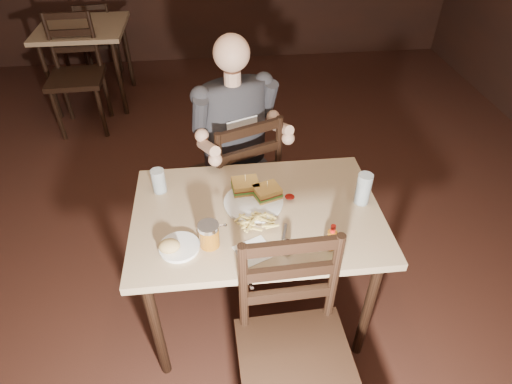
{
  "coord_description": "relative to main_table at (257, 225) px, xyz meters",
  "views": [
    {
      "loc": [
        0.12,
        -1.74,
        2.12
      ],
      "look_at": [
        0.29,
        -0.22,
        0.85
      ],
      "focal_mm": 30.0,
      "sensor_mm": 36.0,
      "label": 1
    }
  ],
  "objects": [
    {
      "name": "chair_far",
      "position": [
        -0.07,
        0.64,
        -0.2
      ],
      "size": [
        0.6,
        0.62,
        0.98
      ],
      "primitive_type": null,
      "rotation": [
        0.0,
        0.0,
        3.51
      ],
      "color": "black",
      "rests_on": "ground"
    },
    {
      "name": "bg_table",
      "position": [
        -1.36,
        2.77,
        -0.0
      ],
      "size": [
        0.8,
        0.8,
        0.77
      ],
      "rotation": [
        0.0,
        0.0,
        0.01
      ],
      "color": "tan",
      "rests_on": "ground"
    },
    {
      "name": "bg_chair_far",
      "position": [
        -1.36,
        3.32,
        -0.26
      ],
      "size": [
        0.44,
        0.48,
        0.85
      ],
      "primitive_type": null,
      "rotation": [
        0.0,
        0.0,
        3.27
      ],
      "color": "black",
      "rests_on": "ground"
    },
    {
      "name": "pepper_shaker",
      "position": [
        0.27,
        -0.26,
        0.11
      ],
      "size": [
        0.03,
        0.03,
        0.06
      ],
      "primitive_type": null,
      "rotation": [
        0.0,
        0.0,
        0.0
      ],
      "color": "#38332D",
      "rests_on": "main_table"
    },
    {
      "name": "fork",
      "position": [
        0.1,
        -0.18,
        0.09
      ],
      "size": [
        0.06,
        0.16,
        0.01
      ],
      "primitive_type": "cube",
      "rotation": [
        0.0,
        0.0,
        -0.29
      ],
      "color": "silver",
      "rests_on": "napkin"
    },
    {
      "name": "syrup_dispenser",
      "position": [
        -0.22,
        -0.19,
        0.14
      ],
      "size": [
        0.09,
        0.09,
        0.12
      ],
      "primitive_type": null,
      "rotation": [
        0.0,
        0.0,
        0.0
      ],
      "color": "#8A4E0F",
      "rests_on": "main_table"
    },
    {
      "name": "glass_left",
      "position": [
        -0.46,
        0.21,
        0.15
      ],
      "size": [
        0.07,
        0.07,
        0.12
      ],
      "primitive_type": "cylinder",
      "rotation": [
        0.0,
        0.0,
        0.0
      ],
      "color": "silver",
      "rests_on": "main_table"
    },
    {
      "name": "fries_pile",
      "position": [
        -0.01,
        -0.1,
        0.12
      ],
      "size": [
        0.22,
        0.16,
        0.04
      ],
      "primitive_type": null,
      "rotation": [
        0.0,
        0.0,
        0.0
      ],
      "color": "#E1C661",
      "rests_on": "dinner_plate"
    },
    {
      "name": "knife",
      "position": [
        -0.09,
        -0.34,
        0.09
      ],
      "size": [
        0.06,
        0.21,
        0.01
      ],
      "primitive_type": "cube",
      "rotation": [
        0.0,
        0.0,
        0.22
      ],
      "color": "silver",
      "rests_on": "napkin"
    },
    {
      "name": "main_table",
      "position": [
        0.0,
        0.0,
        0.0
      ],
      "size": [
        1.16,
        0.78,
        0.77
      ],
      "rotation": [
        0.0,
        0.0,
        0.0
      ],
      "color": "tan",
      "rests_on": "ground"
    },
    {
      "name": "side_plate",
      "position": [
        -0.35,
        -0.2,
        0.09
      ],
      "size": [
        0.17,
        0.17,
        0.01
      ],
      "primitive_type": "cylinder",
      "rotation": [
        0.0,
        0.0,
        0.0
      ],
      "color": "white",
      "rests_on": "main_table"
    },
    {
      "name": "diner",
      "position": [
        -0.05,
        0.59,
        0.26
      ],
      "size": [
        0.62,
        0.56,
        0.88
      ],
      "primitive_type": null,
      "rotation": [
        0.0,
        0.0,
        0.37
      ],
      "color": "#2A292D",
      "rests_on": "chair_far"
    },
    {
      "name": "hot_sauce",
      "position": [
        0.28,
        -0.26,
        0.15
      ],
      "size": [
        0.04,
        0.04,
        0.13
      ],
      "primitive_type": null,
      "rotation": [
        0.0,
        0.0,
        0.0
      ],
      "color": "#8A4E0F",
      "rests_on": "main_table"
    },
    {
      "name": "dinner_plate",
      "position": [
        -0.01,
        0.05,
        0.09
      ],
      "size": [
        0.28,
        0.28,
        0.02
      ],
      "primitive_type": "cylinder",
      "rotation": [
        0.0,
        0.0,
        0.0
      ],
      "color": "white",
      "rests_on": "main_table"
    },
    {
      "name": "ketchup_dollop",
      "position": [
        0.17,
        0.07,
        0.11
      ],
      "size": [
        0.05,
        0.05,
        0.01
      ],
      "primitive_type": "ellipsoid",
      "rotation": [
        0.0,
        0.0,
        0.0
      ],
      "color": "maroon",
      "rests_on": "dinner_plate"
    },
    {
      "name": "sandwich_left",
      "position": [
        -0.04,
        0.14,
        0.15
      ],
      "size": [
        0.13,
        0.11,
        0.11
      ],
      "primitive_type": null,
      "rotation": [
        0.0,
        0.0,
        0.08
      ],
      "color": "#BF9445",
      "rests_on": "dinner_plate"
    },
    {
      "name": "chair_near",
      "position": [
        0.09,
        -0.62,
        -0.19
      ],
      "size": [
        0.47,
        0.52,
        0.99
      ],
      "primitive_type": null,
      "rotation": [
        0.0,
        0.0,
        0.03
      ],
      "color": "black",
      "rests_on": "ground"
    },
    {
      "name": "napkin",
      "position": [
        -0.04,
        -0.25,
        0.09
      ],
      "size": [
        0.19,
        0.18,
        0.0
      ],
      "primitive_type": "cube",
      "rotation": [
        0.0,
        0.0,
        0.41
      ],
      "color": "white",
      "rests_on": "main_table"
    },
    {
      "name": "room_shell",
      "position": [
        -0.29,
        0.27,
        0.71
      ],
      "size": [
        7.0,
        7.0,
        7.0
      ],
      "color": "black",
      "rests_on": "ground"
    },
    {
      "name": "sandwich_right",
      "position": [
        0.06,
        0.08,
        0.15
      ],
      "size": [
        0.14,
        0.13,
        0.1
      ],
      "primitive_type": null,
      "rotation": [
        0.0,
        0.0,
        0.33
      ],
      "color": "#BF9445",
      "rests_on": "dinner_plate"
    },
    {
      "name": "salt_shaker",
      "position": [
        0.09,
        -0.27,
        0.12
      ],
      "size": [
        0.04,
        0.04,
        0.07
      ],
      "primitive_type": null,
      "rotation": [
        0.0,
        0.0,
        0.0
      ],
      "color": "white",
      "rests_on": "main_table"
    },
    {
      "name": "glass_right",
      "position": [
        0.51,
        0.02,
        0.17
      ],
      "size": [
        0.07,
        0.07,
        0.16
      ],
      "primitive_type": "cylinder",
      "rotation": [
        0.0,
        0.0,
        0.0
      ],
      "color": "silver",
      "rests_on": "main_table"
    },
    {
      "name": "bread_roll",
      "position": [
        -0.39,
        -0.21,
        0.12
      ],
      "size": [
        0.09,
        0.07,
        0.05
      ],
      "primitive_type": "ellipsoid",
      "rotation": [
        0.0,
        0.0,
        0.0
      ],
      "color": "tan",
      "rests_on": "side_plate"
    },
    {
      "name": "bg_chair_near",
      "position": [
        -1.36,
        2.22,
        -0.19
      ],
      "size": [
        0.48,
        0.52,
        1.0
      ],
      "primitive_type": null,
      "rotation": [
        0.0,
        0.0,
        0.04
      ],
      "color": "black",
      "rests_on": "ground"
    }
  ]
}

